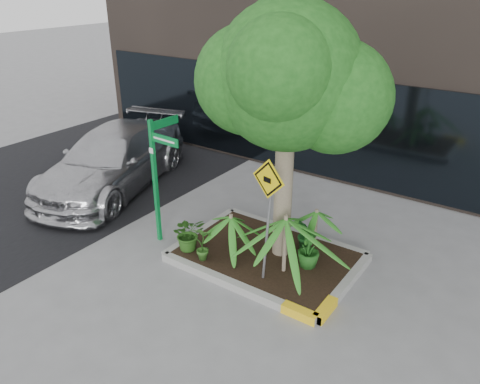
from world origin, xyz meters
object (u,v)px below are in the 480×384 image
Objects in this scene: parked_car at (113,159)px; street_sign_post at (158,169)px; tree at (289,76)px; cattle_sign at (268,200)px.

street_sign_post reaches higher than parked_car.
tree reaches higher than street_sign_post.
parked_car is 3.20m from street_sign_post.
tree is 2.03m from cattle_sign.
parked_car is at bearing 159.64° from street_sign_post.
street_sign_post is (-2.34, -0.77, -1.89)m from tree.
parked_car is 2.31× the size of cattle_sign.
parked_car is at bearing 177.88° from cattle_sign.
street_sign_post is 1.16× the size of cattle_sign.
tree is 0.93× the size of parked_car.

